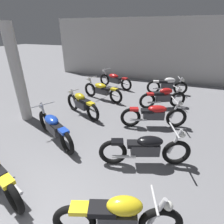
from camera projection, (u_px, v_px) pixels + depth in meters
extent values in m
cube|color=#BCBAB7|center=(151.00, 50.00, 10.64)|extent=(12.61, 0.24, 3.60)
cylinder|color=#BCBAB7|center=(17.00, 75.00, 5.80)|extent=(0.36, 0.36, 3.20)
torus|color=black|center=(13.00, 197.00, 3.06)|extent=(0.67, 0.31, 0.67)
cube|color=yellow|center=(6.00, 181.00, 2.99)|extent=(0.33, 0.28, 0.08)
cylinder|color=silver|center=(14.00, 186.00, 3.30)|extent=(0.54, 0.24, 0.07)
torus|color=black|center=(45.00, 121.00, 5.55)|extent=(0.64, 0.42, 0.67)
torus|color=black|center=(67.00, 143.00, 4.51)|extent=(0.64, 0.42, 0.67)
cylinder|color=silver|center=(44.00, 113.00, 5.36)|extent=(0.27, 0.19, 0.66)
cube|color=#38383D|center=(54.00, 128.00, 4.99)|extent=(0.69, 0.53, 0.28)
ellipsoid|color=blue|center=(51.00, 120.00, 4.96)|extent=(0.68, 0.57, 0.22)
cube|color=black|center=(57.00, 127.00, 4.77)|extent=(0.47, 0.40, 0.10)
cube|color=blue|center=(64.00, 131.00, 4.45)|extent=(0.34, 0.31, 0.08)
cylinder|color=silver|center=(43.00, 105.00, 5.18)|extent=(0.36, 0.61, 0.04)
sphere|color=white|center=(41.00, 106.00, 5.37)|extent=(0.14, 0.14, 0.14)
cylinder|color=silver|center=(67.00, 137.00, 4.77)|extent=(0.52, 0.33, 0.07)
torus|color=black|center=(73.00, 102.00, 6.99)|extent=(0.65, 0.39, 0.67)
torus|color=black|center=(93.00, 112.00, 6.13)|extent=(0.65, 0.39, 0.67)
cylinder|color=silver|center=(73.00, 97.00, 6.82)|extent=(0.25, 0.17, 0.56)
cube|color=#38383D|center=(82.00, 105.00, 6.52)|extent=(0.62, 0.46, 0.28)
ellipsoid|color=yellow|center=(80.00, 97.00, 6.46)|extent=(0.59, 0.48, 0.26)
cube|color=black|center=(85.00, 101.00, 6.29)|extent=(0.46, 0.39, 0.10)
cube|color=yellow|center=(91.00, 104.00, 6.07)|extent=(0.34, 0.30, 0.08)
cylinder|color=silver|center=(73.00, 91.00, 6.67)|extent=(0.24, 0.45, 0.04)
sphere|color=white|center=(71.00, 92.00, 6.86)|extent=(0.14, 0.14, 0.14)
cylinder|color=silver|center=(91.00, 110.00, 6.39)|extent=(0.53, 0.30, 0.07)
torus|color=black|center=(90.00, 90.00, 8.40)|extent=(0.68, 0.28, 0.67)
torus|color=black|center=(116.00, 96.00, 7.60)|extent=(0.68, 0.28, 0.67)
cylinder|color=silver|center=(91.00, 84.00, 8.22)|extent=(0.28, 0.14, 0.66)
cube|color=#38383D|center=(102.00, 91.00, 7.96)|extent=(0.70, 0.41, 0.28)
ellipsoid|color=yellow|center=(101.00, 86.00, 7.91)|extent=(0.66, 0.47, 0.22)
cube|color=black|center=(106.00, 89.00, 7.78)|extent=(0.45, 0.34, 0.10)
cube|color=yellow|center=(114.00, 89.00, 7.52)|extent=(0.32, 0.27, 0.08)
cylinder|color=silver|center=(92.00, 77.00, 8.06)|extent=(0.21, 0.67, 0.04)
sphere|color=white|center=(89.00, 79.00, 8.22)|extent=(0.14, 0.14, 0.14)
cylinder|color=silver|center=(113.00, 95.00, 7.84)|extent=(0.55, 0.21, 0.07)
torus|color=black|center=(105.00, 80.00, 10.05)|extent=(0.67, 0.31, 0.67)
torus|color=black|center=(126.00, 84.00, 9.20)|extent=(0.67, 0.31, 0.67)
cylinder|color=silver|center=(106.00, 75.00, 9.88)|extent=(0.28, 0.15, 0.66)
cube|color=#38383D|center=(115.00, 80.00, 9.58)|extent=(0.70, 0.43, 0.28)
ellipsoid|color=red|center=(114.00, 76.00, 9.55)|extent=(0.67, 0.49, 0.22)
cube|color=black|center=(118.00, 78.00, 9.40)|extent=(0.45, 0.35, 0.10)
cube|color=red|center=(125.00, 79.00, 9.13)|extent=(0.33, 0.28, 0.08)
cylinder|color=silver|center=(106.00, 69.00, 9.71)|extent=(0.25, 0.66, 0.04)
sphere|color=white|center=(104.00, 71.00, 9.87)|extent=(0.14, 0.14, 0.14)
cylinder|color=silver|center=(124.00, 83.00, 9.44)|extent=(0.54, 0.24, 0.07)
torus|color=black|center=(160.00, 224.00, 2.64)|extent=(0.67, 0.33, 0.67)
torus|color=black|center=(75.00, 221.00, 2.67)|extent=(0.67, 0.33, 0.67)
cylinder|color=silver|center=(157.00, 212.00, 2.53)|extent=(0.25, 0.15, 0.56)
cube|color=#38383D|center=(117.00, 218.00, 2.61)|extent=(0.62, 0.42, 0.28)
ellipsoid|color=yellow|center=(125.00, 206.00, 2.49)|extent=(0.58, 0.44, 0.26)
cube|color=black|center=(102.00, 209.00, 2.53)|extent=(0.46, 0.36, 0.10)
cube|color=yellow|center=(80.00, 208.00, 2.54)|extent=(0.33, 0.28, 0.08)
cylinder|color=silver|center=(155.00, 200.00, 2.42)|extent=(0.19, 0.46, 0.04)
sphere|color=white|center=(168.00, 206.00, 2.47)|extent=(0.14, 0.14, 0.14)
torus|color=black|center=(176.00, 153.00, 4.15)|extent=(0.67, 0.34, 0.67)
torus|color=black|center=(113.00, 152.00, 4.16)|extent=(0.67, 0.34, 0.67)
cylinder|color=silver|center=(175.00, 142.00, 4.02)|extent=(0.28, 0.16, 0.66)
cube|color=#38383D|center=(145.00, 149.00, 4.11)|extent=(0.70, 0.46, 0.28)
ellipsoid|color=black|center=(150.00, 141.00, 4.02)|extent=(0.67, 0.51, 0.22)
cube|color=black|center=(136.00, 144.00, 4.05)|extent=(0.46, 0.37, 0.10)
cube|color=black|center=(117.00, 142.00, 4.03)|extent=(0.33, 0.29, 0.08)
cylinder|color=silver|center=(174.00, 130.00, 3.88)|extent=(0.27, 0.65, 0.04)
sphere|color=white|center=(182.00, 135.00, 3.94)|extent=(0.14, 0.14, 0.14)
cylinder|color=silver|center=(124.00, 157.00, 4.05)|extent=(0.54, 0.26, 0.07)
torus|color=black|center=(176.00, 118.00, 5.76)|extent=(0.67, 0.33, 0.67)
torus|color=black|center=(131.00, 117.00, 5.79)|extent=(0.67, 0.33, 0.67)
cylinder|color=silver|center=(175.00, 109.00, 5.63)|extent=(0.28, 0.16, 0.66)
cube|color=#38383D|center=(154.00, 115.00, 5.73)|extent=(0.70, 0.45, 0.28)
ellipsoid|color=red|center=(157.00, 109.00, 5.64)|extent=(0.67, 0.50, 0.22)
cube|color=black|center=(147.00, 111.00, 5.68)|extent=(0.46, 0.36, 0.10)
cube|color=red|center=(134.00, 109.00, 5.66)|extent=(0.33, 0.28, 0.08)
cylinder|color=silver|center=(175.00, 100.00, 5.50)|extent=(0.26, 0.65, 0.04)
sphere|color=white|center=(181.00, 104.00, 5.55)|extent=(0.14, 0.14, 0.14)
cylinder|color=silver|center=(139.00, 120.00, 5.68)|extent=(0.54, 0.25, 0.07)
torus|color=black|center=(177.00, 99.00, 7.27)|extent=(0.64, 0.42, 0.67)
torus|color=black|center=(147.00, 101.00, 7.10)|extent=(0.64, 0.42, 0.67)
cylinder|color=silver|center=(177.00, 93.00, 7.15)|extent=(0.25, 0.18, 0.56)
cube|color=#38383D|center=(163.00, 98.00, 7.14)|extent=(0.62, 0.49, 0.28)
ellipsoid|color=red|center=(166.00, 91.00, 7.03)|extent=(0.59, 0.50, 0.26)
cube|color=black|center=(158.00, 93.00, 7.03)|extent=(0.47, 0.41, 0.10)
cube|color=red|center=(150.00, 94.00, 6.98)|extent=(0.34, 0.31, 0.08)
cylinder|color=silver|center=(176.00, 87.00, 7.03)|extent=(0.27, 0.44, 0.04)
sphere|color=white|center=(180.00, 90.00, 7.11)|extent=(0.14, 0.14, 0.14)
cylinder|color=silver|center=(154.00, 102.00, 7.02)|extent=(0.51, 0.33, 0.07)
torus|color=black|center=(180.00, 88.00, 8.62)|extent=(0.68, 0.27, 0.67)
torus|color=black|center=(153.00, 87.00, 8.77)|extent=(0.68, 0.27, 0.67)
cylinder|color=silver|center=(180.00, 83.00, 8.52)|extent=(0.25, 0.13, 0.56)
cube|color=#38383D|center=(167.00, 86.00, 8.65)|extent=(0.61, 0.37, 0.28)
ellipsoid|color=white|center=(170.00, 80.00, 8.52)|extent=(0.57, 0.40, 0.26)
cube|color=black|center=(163.00, 82.00, 8.59)|extent=(0.45, 0.33, 0.10)
cube|color=white|center=(156.00, 81.00, 8.63)|extent=(0.32, 0.26, 0.08)
cylinder|color=silver|center=(179.00, 78.00, 8.42)|extent=(0.15, 0.47, 0.04)
sphere|color=white|center=(183.00, 80.00, 8.44)|extent=(0.14, 0.14, 0.14)
cylinder|color=silver|center=(159.00, 89.00, 8.64)|extent=(0.55, 0.20, 0.07)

